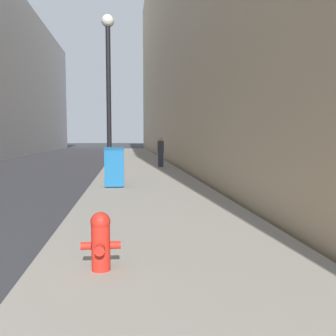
% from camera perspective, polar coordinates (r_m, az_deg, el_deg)
% --- Properties ---
extents(sidewalk_right, '(3.72, 60.00, 0.13)m').
position_cam_1_polar(sidewalk_right, '(20.44, -4.40, 0.23)').
color(sidewalk_right, gray).
rests_on(sidewalk_right, ground).
extents(building_right_stone, '(12.00, 60.00, 20.56)m').
position_cam_1_polar(building_right_stone, '(30.87, 10.91, 20.87)').
color(building_right_stone, tan).
rests_on(building_right_stone, ground).
extents(fire_hydrant, '(0.46, 0.34, 0.68)m').
position_cam_1_polar(fire_hydrant, '(4.47, -10.22, -10.73)').
color(fire_hydrant, red).
rests_on(fire_hydrant, sidewalk_right).
extents(trash_bin, '(0.60, 0.60, 1.23)m').
position_cam_1_polar(trash_bin, '(11.69, -8.18, 0.22)').
color(trash_bin, '#19609E').
rests_on(trash_bin, sidewalk_right).
extents(lamppost, '(0.47, 0.47, 6.13)m').
position_cam_1_polar(lamppost, '(14.77, -9.05, 12.77)').
color(lamppost, black).
rests_on(lamppost, sidewalk_right).
extents(pedestrian_on_sidewalk, '(0.31, 0.20, 1.54)m').
position_cam_1_polar(pedestrian_on_sidewalk, '(19.27, -1.13, 2.47)').
color(pedestrian_on_sidewalk, '#2D3347').
rests_on(pedestrian_on_sidewalk, sidewalk_right).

